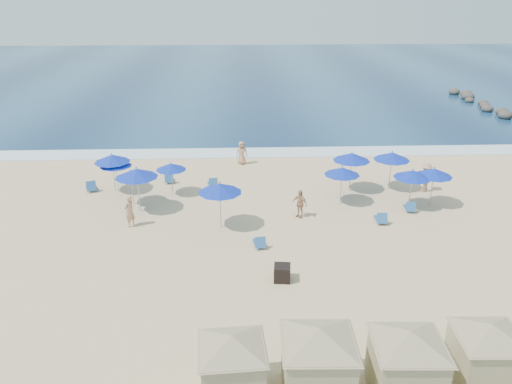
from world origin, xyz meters
TOP-DOWN VIEW (x-y plane):
  - ground at (0.00, 0.00)m, footprint 160.00×160.00m
  - ocean at (0.00, 55.00)m, footprint 160.00×80.00m
  - surf_line at (0.00, 15.50)m, footprint 160.00×2.50m
  - rock_jetty at (24.01, 24.90)m, footprint 2.56×26.66m
  - trash_bin at (-0.82, -2.82)m, footprint 0.79×0.79m
  - cabana_0 at (-2.98, -9.56)m, footprint 4.17×4.17m
  - cabana_1 at (-0.35, -9.63)m, footprint 4.60×4.60m
  - cabana_2 at (2.39, -9.74)m, footprint 4.43×4.43m
  - cabana_3 at (5.09, -9.35)m, footprint 4.18×4.18m
  - umbrella_0 at (-10.26, 7.85)m, footprint 1.98×1.98m
  - umbrella_1 at (-8.96, 5.92)m, footprint 1.91×1.91m
  - umbrella_2 at (-10.50, 8.01)m, footprint 2.23×2.23m
  - umbrella_3 at (-8.39, 4.87)m, footprint 2.39×2.39m
  - umbrella_4 at (-6.79, 7.31)m, footprint 1.88×1.88m
  - umbrella_5 at (-3.65, 2.56)m, footprint 2.33×2.33m
  - umbrella_6 at (4.39, 7.45)m, footprint 2.32×2.32m
  - umbrella_7 at (3.41, 5.49)m, footprint 2.10×2.10m
  - umbrella_8 at (6.98, 7.62)m, footprint 2.28×2.28m
  - umbrella_9 at (7.32, 4.69)m, footprint 2.15×2.15m
  - umbrella_10 at (8.68, 4.97)m, footprint 2.14×2.14m
  - beach_chair_0 at (-12.09, 8.23)m, footprint 1.01×1.47m
  - beach_chair_1 at (-7.29, 9.50)m, footprint 0.77×1.35m
  - beach_chair_2 at (-4.34, 8.59)m, footprint 0.78×1.34m
  - beach_chair_3 at (-1.68, 0.34)m, footprint 0.65×1.25m
  - beach_chair_4 at (5.16, 2.84)m, footprint 0.70×1.32m
  - beach_chair_5 at (7.26, 4.31)m, footprint 0.75×1.30m
  - beachgoer_0 at (-8.56, 2.91)m, footprint 0.70×0.79m
  - beachgoer_1 at (0.75, 3.73)m, footprint 0.97×0.93m
  - beachgoer_2 at (9.14, 7.23)m, footprint 1.39×1.22m
  - beachgoer_3 at (-2.38, 13.00)m, footprint 0.94×0.73m

SIDE VIEW (x-z plane):
  - ground at x=0.00m, z-range 0.00..0.00m
  - ocean at x=0.00m, z-range 0.00..0.06m
  - surf_line at x=0.00m, z-range 0.00..0.08m
  - beach_chair_3 at x=-1.68m, z-range -0.10..0.56m
  - beach_chair_5 at x=7.26m, z-range -0.10..0.57m
  - beach_chair_2 at x=-4.34m, z-range -0.11..0.59m
  - beach_chair_4 at x=5.16m, z-range -0.11..0.59m
  - beach_chair_1 at x=-7.29m, z-range -0.11..0.59m
  - beach_chair_0 at x=-12.09m, z-range -0.11..0.63m
  - trash_bin at x=-0.82m, z-range 0.00..0.72m
  - rock_jetty at x=24.01m, z-range -0.12..0.84m
  - beachgoer_1 at x=0.75m, z-range 0.00..1.62m
  - beachgoer_3 at x=-2.38m, z-range 0.00..1.72m
  - beachgoer_0 at x=-8.56m, z-range 0.00..1.81m
  - beachgoer_2 at x=9.14m, z-range 0.00..1.87m
  - cabana_0 at x=-2.98m, z-range 0.19..2.81m
  - cabana_3 at x=5.09m, z-range 0.19..2.81m
  - cabana_2 at x=2.39m, z-range 0.20..2.98m
  - cabana_1 at x=-0.35m, z-range 0.21..3.10m
  - umbrella_4 at x=-6.79m, z-range 0.79..2.93m
  - umbrella_1 at x=-8.96m, z-range 0.80..2.98m
  - umbrella_0 at x=-10.26m, z-range 0.83..3.08m
  - umbrella_7 at x=3.41m, z-range 0.88..3.27m
  - umbrella_10 at x=8.68m, z-range 0.90..3.33m
  - umbrella_9 at x=7.32m, z-range 0.90..3.35m
  - umbrella_2 at x=-10.50m, z-range 0.93..3.48m
  - umbrella_8 at x=6.98m, z-range 0.95..3.54m
  - umbrella_6 at x=4.39m, z-range 0.97..3.61m
  - umbrella_5 at x=-3.65m, z-range 0.97..3.62m
  - umbrella_3 at x=-8.39m, z-range 1.00..3.72m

